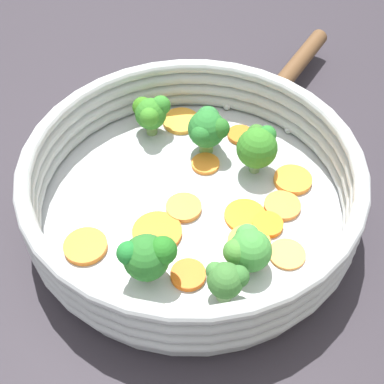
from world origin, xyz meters
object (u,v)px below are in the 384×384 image
Objects in this scene: carrot_slice_11 at (85,246)px; broccoli_floret_1 at (248,249)px; carrot_slice_8 at (188,275)px; broccoli_floret_5 at (208,128)px; carrot_slice_0 at (154,230)px; broccoli_floret_3 at (258,146)px; carrot_slice_2 at (245,216)px; carrot_slice_3 at (293,180)px; carrot_slice_1 at (205,164)px; carrot_slice_12 at (241,135)px; broccoli_floret_0 at (226,280)px; carrot_slice_9 at (268,225)px; carrot_slice_10 at (287,254)px; carrot_slice_6 at (249,243)px; broccoli_floret_2 at (151,112)px; carrot_slice_5 at (181,206)px; broccoli_floret_4 at (147,256)px; carrot_slice_4 at (181,121)px; skillet at (192,207)px; carrot_slice_7 at (282,206)px.

broccoli_floret_1 is (0.08, -0.12, 0.02)m from carrot_slice_11.
carrot_slice_8 is 0.62× the size of broccoli_floret_5.
carrot_slice_0 is 1.49× the size of carrot_slice_8.
carrot_slice_8 is 0.15m from broccoli_floret_3.
carrot_slice_2 is 1.05× the size of carrot_slice_3.
broccoli_floret_3 reaches higher than broccoli_floret_1.
carrot_slice_11 is 0.17m from broccoli_floret_5.
carrot_slice_1 is 1.02× the size of carrot_slice_12.
broccoli_floret_0 reaches higher than carrot_slice_2.
carrot_slice_9 is at bearing 9.89° from broccoli_floret_0.
carrot_slice_2 is 0.06m from carrot_slice_10.
carrot_slice_0 is 0.09m from broccoli_floret_1.
broccoli_floret_1 reaches higher than carrot_slice_6.
carrot_slice_11 is 0.88× the size of broccoli_floret_2.
carrot_slice_5 is at bearing -122.74° from broccoli_floret_2.
carrot_slice_9 is (0.09, -0.02, -0.00)m from carrot_slice_8.
broccoli_floret_3 reaches higher than broccoli_floret_0.
carrot_slice_2 is 0.07m from carrot_slice_3.
broccoli_floret_4 is (-0.02, 0.03, 0.03)m from carrot_slice_8.
broccoli_floret_4 is at bearing 138.25° from broccoli_floret_1.
broccoli_floret_2 is at bearing 157.32° from carrot_slice_4.
carrot_slice_4 is 0.20m from broccoli_floret_1.
carrot_slice_3 and carrot_slice_4 have the same top height.
broccoli_floret_1 is at bearing -148.39° from broccoli_floret_3.
carrot_slice_0 is 0.09m from carrot_slice_6.
broccoli_floret_3 is at bearing 31.61° from broccoli_floret_1.
skillet is 0.12m from carrot_slice_4.
broccoli_floret_1 reaches higher than carrot_slice_0.
carrot_slice_2 is at bearing 0.92° from carrot_slice_8.
carrot_slice_2 is at bearing -101.62° from broccoli_floret_2.
carrot_slice_4 is 0.19m from carrot_slice_11.
broccoli_floret_3 is (0.08, 0.05, 0.03)m from carrot_slice_6.
carrot_slice_9 is at bearing -73.03° from skillet.
broccoli_floret_4 is (-0.14, -0.13, 0.00)m from broccoli_floret_2.
broccoli_floret_1 is (-0.03, 0.02, 0.02)m from carrot_slice_10.
broccoli_floret_4 is at bearing 156.90° from carrot_slice_9.
carrot_slice_4 is 0.98× the size of broccoli_floret_1.
broccoli_floret_4 is (-0.11, 0.05, 0.03)m from carrot_slice_9.
broccoli_floret_5 reaches higher than broccoli_floret_1.
carrot_slice_7 is at bearing -32.08° from carrot_slice_2.
carrot_slice_1 is 0.13m from broccoli_floret_1.
carrot_slice_9 is at bearing -79.45° from carrot_slice_2.
broccoli_floret_3 is (0.03, 0.05, 0.03)m from carrot_slice_7.
carrot_slice_2 is 0.97× the size of carrot_slice_4.
carrot_slice_12 is 0.57× the size of broccoli_floret_5.
carrot_slice_12 is (0.16, 0.02, -0.00)m from carrot_slice_0.
carrot_slice_0 is 1.15× the size of carrot_slice_2.
carrot_slice_2 is at bearing -60.31° from carrot_slice_5.
carrot_slice_12 is at bearing 53.71° from broccoli_floret_3.
skillet is 6.71× the size of broccoli_floret_2.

